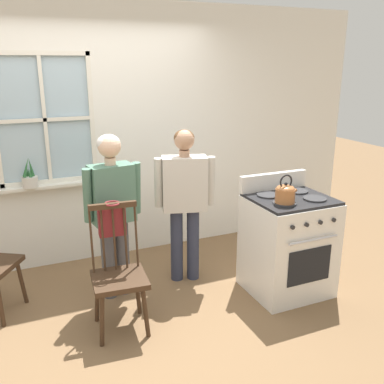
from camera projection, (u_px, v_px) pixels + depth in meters
ground_plane at (138, 319)px, 3.62m from camera, size 16.00×16.00×0.00m
wall_back at (97, 137)px, 4.47m from camera, size 6.40×0.16×2.70m
chair_by_window at (119, 277)px, 3.39m from camera, size 0.45×0.44×1.03m
person_elderly_left at (112, 202)px, 3.76m from camera, size 0.53×0.26×1.51m
person_teen_center at (185, 193)px, 4.06m from camera, size 0.58×0.32×1.50m
stove at (288, 244)px, 3.97m from camera, size 0.71×0.68×1.08m
kettle at (285, 193)px, 3.63m from camera, size 0.21×0.17×0.25m
potted_plant at (30, 179)px, 4.23m from camera, size 0.15×0.15×0.30m
handbag at (112, 220)px, 3.49m from camera, size 0.23×0.20×0.31m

